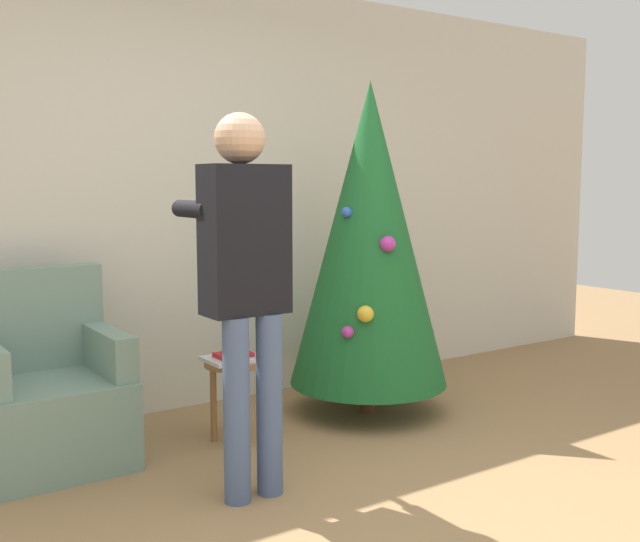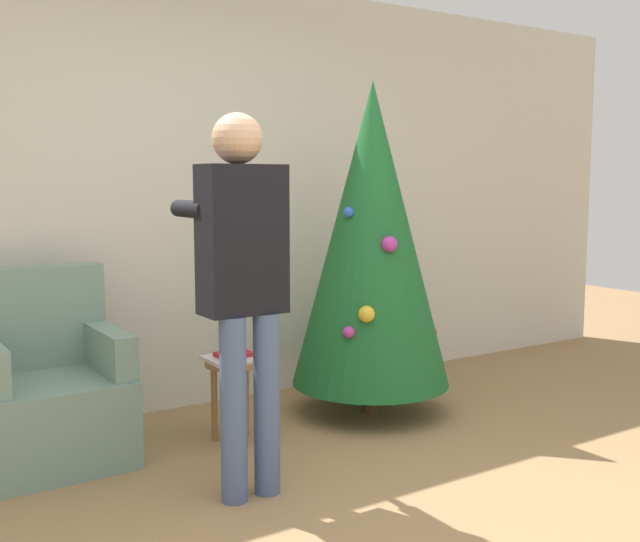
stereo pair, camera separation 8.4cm
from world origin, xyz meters
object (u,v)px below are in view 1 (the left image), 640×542
at_px(armchair, 47,396).
at_px(person_standing, 246,271).
at_px(christmas_tree, 369,235).
at_px(side_stool, 234,377).

relative_size(armchair, person_standing, 0.57).
height_order(christmas_tree, person_standing, christmas_tree).
height_order(armchair, side_stool, armchair).
distance_m(person_standing, side_stool, 0.98).
bearing_deg(christmas_tree, person_standing, -151.54).
xyz_separation_m(christmas_tree, armchair, (-1.87, 0.26, -0.76)).
distance_m(armchair, person_standing, 1.32).
distance_m(armchair, side_stool, 0.97).
xyz_separation_m(christmas_tree, side_stool, (-0.94, -0.00, -0.75)).
bearing_deg(person_standing, side_stool, 67.10).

